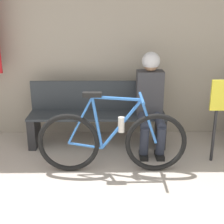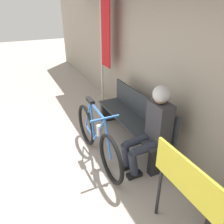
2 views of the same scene
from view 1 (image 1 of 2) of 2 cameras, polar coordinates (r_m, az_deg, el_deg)
name	(u,v)px [view 1 (image 1 of 2)]	position (r m, az deg, el deg)	size (l,w,h in m)	color
storefront_wall	(99,16)	(4.36, -2.38, 17.14)	(12.00, 0.56, 3.20)	#9E9384
park_bench_near	(97,116)	(4.17, -2.72, -0.66)	(1.79, 0.42, 0.84)	#2D3338
bicycle	(112,141)	(3.48, 0.07, -5.26)	(1.66, 0.40, 0.93)	black
person_seated	(150,95)	(3.99, 7.04, 3.03)	(0.34, 0.64, 1.26)	#2D3342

